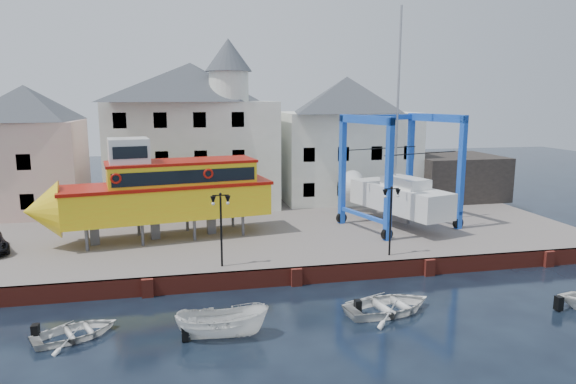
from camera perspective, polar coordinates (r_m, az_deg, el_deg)
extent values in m
plane|color=black|center=(29.07, 0.92, -10.32)|extent=(140.00, 140.00, 0.00)
cube|color=#655D58|center=(39.24, -2.64, -4.05)|extent=(44.00, 22.00, 1.00)
cube|color=maroon|center=(29.01, 0.87, -9.32)|extent=(44.00, 0.25, 1.00)
cube|color=maroon|center=(28.29, -15.33, -10.23)|extent=(0.60, 0.36, 1.00)
cube|color=maroon|center=(28.85, 0.94, -9.43)|extent=(0.60, 0.36, 1.00)
cube|color=maroon|center=(31.51, 15.42, -8.08)|extent=(0.60, 0.36, 1.00)
cube|color=maroon|center=(35.80, 26.97, -6.63)|extent=(0.60, 0.36, 1.00)
cube|color=beige|center=(46.43, -26.72, 2.44)|extent=(8.00, 7.00, 7.50)
pyramid|color=#3C3F48|center=(46.10, -27.24, 8.79)|extent=(8.00, 7.00, 2.80)
cube|color=black|center=(43.31, -26.99, -0.96)|extent=(1.00, 0.08, 1.20)
cube|color=black|center=(42.88, -27.32, 2.97)|extent=(1.00, 0.08, 1.20)
cube|color=silver|center=(45.28, -10.50, 4.17)|extent=(14.00, 8.00, 9.00)
pyramid|color=#3C3F48|center=(45.04, -10.77, 11.90)|extent=(14.00, 8.00, 3.20)
cube|color=black|center=(42.01, -17.75, -0.64)|extent=(1.00, 0.08, 1.20)
cube|color=black|center=(41.79, -13.66, -0.49)|extent=(1.00, 0.08, 1.20)
cube|color=black|center=(41.79, -9.55, -0.34)|extent=(1.00, 0.08, 1.20)
cube|color=black|center=(42.01, -5.46, -0.18)|extent=(1.00, 0.08, 1.20)
cube|color=black|center=(41.56, -17.97, 3.42)|extent=(1.00, 0.08, 1.20)
cube|color=black|center=(41.35, -13.83, 3.60)|extent=(1.00, 0.08, 1.20)
cube|color=black|center=(41.35, -9.67, 3.75)|extent=(1.00, 0.08, 1.20)
cube|color=black|center=(41.57, -5.53, 3.88)|extent=(1.00, 0.08, 1.20)
cube|color=black|center=(41.33, -18.21, 7.55)|extent=(1.00, 0.08, 1.20)
cube|color=black|center=(41.11, -14.02, 7.75)|extent=(1.00, 0.08, 1.20)
cube|color=black|center=(41.11, -9.80, 7.91)|extent=(1.00, 0.08, 1.20)
cube|color=black|center=(41.34, -5.60, 8.02)|extent=(1.00, 0.08, 1.20)
cylinder|color=silver|center=(42.81, -6.58, 11.56)|extent=(3.20, 3.20, 2.40)
cone|color=#3C3F48|center=(42.94, -6.65, 14.90)|extent=(3.80, 3.80, 2.60)
cube|color=silver|center=(48.22, 6.41, 4.05)|extent=(12.00, 8.00, 8.00)
pyramid|color=#3C3F48|center=(47.93, 6.54, 10.72)|extent=(12.00, 8.00, 3.20)
cube|color=black|center=(43.55, 2.34, 0.23)|extent=(1.00, 0.08, 1.20)
cube|color=black|center=(44.37, 6.10, 0.37)|extent=(1.00, 0.08, 1.20)
cube|color=black|center=(45.38, 9.70, 0.50)|extent=(1.00, 0.08, 1.20)
cube|color=black|center=(46.55, 13.14, 0.63)|extent=(1.00, 0.08, 1.20)
cube|color=black|center=(43.12, 2.37, 4.16)|extent=(1.00, 0.08, 1.20)
cube|color=black|center=(43.95, 6.17, 4.23)|extent=(1.00, 0.08, 1.20)
cube|color=black|center=(44.96, 9.82, 4.27)|extent=(1.00, 0.08, 1.20)
cube|color=black|center=(46.15, 13.30, 4.30)|extent=(1.00, 0.08, 1.20)
cube|color=black|center=(50.72, 17.88, 1.64)|extent=(8.00, 7.00, 4.00)
cylinder|color=black|center=(28.73, -7.43, -4.38)|extent=(0.12, 0.12, 4.00)
cube|color=black|center=(28.28, -7.53, -0.36)|extent=(0.90, 0.06, 0.06)
sphere|color=black|center=(28.26, -7.53, -0.23)|extent=(0.16, 0.16, 0.16)
cone|color=black|center=(28.30, -8.32, -0.93)|extent=(0.32, 0.32, 0.45)
sphere|color=white|center=(28.34, -8.31, -1.29)|extent=(0.18, 0.18, 0.18)
cone|color=black|center=(28.36, -6.71, -0.87)|extent=(0.32, 0.32, 0.45)
sphere|color=white|center=(28.40, -6.70, -1.23)|extent=(0.18, 0.18, 0.18)
cylinder|color=black|center=(31.08, 11.31, -3.37)|extent=(0.12, 0.12, 4.00)
cube|color=black|center=(30.66, 11.44, 0.36)|extent=(0.90, 0.06, 0.06)
sphere|color=black|center=(30.65, 11.45, 0.49)|extent=(0.16, 0.16, 0.16)
cone|color=black|center=(30.55, 10.74, -0.17)|extent=(0.32, 0.32, 0.45)
sphere|color=white|center=(30.59, 10.73, -0.50)|extent=(0.18, 0.18, 0.18)
cone|color=black|center=(30.87, 12.11, -0.11)|extent=(0.32, 0.32, 0.45)
sphere|color=white|center=(30.90, 12.10, -0.44)|extent=(0.18, 0.18, 0.18)
cylinder|color=#59595E|center=(33.97, -21.46, -4.96)|extent=(0.23, 0.23, 1.42)
cylinder|color=#59595E|center=(36.55, -21.46, -3.90)|extent=(0.23, 0.23, 1.42)
cylinder|color=#59595E|center=(34.08, -15.85, -4.57)|extent=(0.23, 0.23, 1.42)
cylinder|color=#59595E|center=(36.65, -16.26, -3.55)|extent=(0.23, 0.23, 1.42)
cylinder|color=#59595E|center=(34.51, -10.34, -4.16)|extent=(0.23, 0.23, 1.42)
cylinder|color=#59595E|center=(37.05, -11.13, -3.18)|extent=(0.23, 0.23, 1.42)
cylinder|color=#59595E|center=(35.25, -5.02, -3.71)|extent=(0.23, 0.23, 1.42)
cylinder|color=#59595E|center=(37.74, -6.15, -2.79)|extent=(0.23, 0.23, 1.42)
cube|color=#59595E|center=(35.26, -20.69, -4.36)|extent=(0.64, 0.56, 1.42)
cube|color=#59595E|center=(35.45, -14.53, -3.93)|extent=(0.64, 0.56, 1.42)
cube|color=#59595E|center=(36.05, -8.52, -3.47)|extent=(0.64, 0.56, 1.42)
cube|color=yellow|center=(35.18, -13.13, -1.04)|extent=(13.71, 5.72, 2.09)
cone|color=yellow|center=(35.00, -25.69, -1.87)|extent=(2.65, 3.90, 3.61)
cube|color=#A21107|center=(34.98, -13.21, 0.79)|extent=(14.01, 5.92, 0.21)
cube|color=yellow|center=(35.02, -11.71, 1.96)|extent=(9.90, 4.73, 1.52)
cube|color=black|center=(33.41, -11.24, 1.66)|extent=(9.01, 1.54, 0.85)
cube|color=black|center=(36.62, -12.15, 2.38)|extent=(9.01, 1.54, 0.85)
cube|color=#A21107|center=(34.91, -11.76, 3.33)|extent=(10.10, 4.85, 0.17)
cube|color=white|center=(34.44, -17.29, 4.29)|extent=(2.84, 2.84, 1.73)
cube|color=black|center=(33.18, -17.13, 4.21)|extent=(2.06, 0.40, 0.76)
torus|color=#A21107|center=(32.89, -18.59, 1.42)|extent=(0.68, 0.24, 0.66)
torus|color=#A21107|center=(33.61, -8.84, 2.03)|extent=(0.68, 0.24, 0.66)
cube|color=blue|center=(33.94, 11.14, 1.28)|extent=(0.50, 0.50, 8.05)
cylinder|color=black|center=(34.68, 10.93, -4.63)|extent=(0.85, 0.50, 0.80)
cube|color=blue|center=(38.16, 6.06, 2.42)|extent=(0.50, 0.50, 8.05)
cylinder|color=black|center=(38.83, 5.96, -2.88)|extent=(0.85, 0.50, 0.80)
cube|color=blue|center=(38.36, 18.68, 1.97)|extent=(0.50, 0.50, 8.05)
cylinder|color=black|center=(39.02, 18.37, -3.30)|extent=(0.85, 0.50, 0.80)
cube|color=blue|center=(42.14, 13.39, 2.95)|extent=(0.50, 0.50, 8.05)
cylinder|color=black|center=(42.75, 13.18, -1.87)|extent=(0.85, 0.50, 0.80)
cube|color=blue|center=(35.65, 8.62, 7.97)|extent=(2.01, 5.63, 0.56)
cube|color=blue|center=(36.55, 8.33, -2.57)|extent=(1.90, 5.59, 0.24)
cube|color=blue|center=(39.88, 16.18, 7.93)|extent=(2.01, 5.63, 0.56)
cube|color=blue|center=(40.68, 15.71, -1.53)|extent=(1.90, 5.59, 0.24)
cube|color=blue|center=(39.75, 10.08, 8.17)|extent=(6.73, 2.34, 0.40)
cube|color=white|center=(38.35, 12.27, -0.69)|extent=(4.97, 9.02, 1.84)
cone|color=white|center=(42.29, 7.79, 0.48)|extent=(3.06, 2.51, 2.64)
cube|color=#59595E|center=(38.62, 12.20, -2.61)|extent=(0.85, 2.06, 0.80)
cube|color=white|center=(37.70, 12.91, 1.05)|extent=(2.74, 3.83, 0.69)
cylinder|color=#99999E|center=(38.10, 12.13, 10.21)|extent=(0.20, 0.20, 12.64)
cube|color=black|center=(36.31, 14.60, 4.17)|extent=(6.07, 1.90, 0.05)
cube|color=black|center=(39.43, 10.52, 4.80)|extent=(6.07, 1.90, 0.05)
imported|color=white|center=(23.42, -7.26, -15.76)|extent=(4.17, 1.89, 1.56)
imported|color=white|center=(26.17, 11.12, -12.96)|extent=(5.05, 4.01, 0.94)
imported|color=white|center=(25.04, -22.50, -14.71)|extent=(4.35, 3.85, 0.75)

